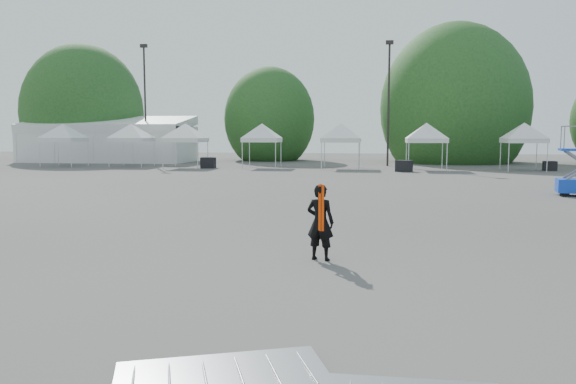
# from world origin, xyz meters

# --- Properties ---
(ground) EXTENTS (120.00, 120.00, 0.00)m
(ground) POSITION_xyz_m (0.00, 0.00, 0.00)
(ground) COLOR #474442
(ground) RESTS_ON ground
(marquee) EXTENTS (15.00, 6.25, 4.23)m
(marquee) POSITION_xyz_m (-22.00, 35.00, 1.97)
(marquee) COLOR silver
(marquee) RESTS_ON ground
(light_pole_west) EXTENTS (0.60, 0.25, 10.30)m
(light_pole_west) POSITION_xyz_m (-18.00, 34.00, 5.77)
(light_pole_west) COLOR black
(light_pole_west) RESTS_ON ground
(light_pole_east) EXTENTS (0.60, 0.25, 9.80)m
(light_pole_east) POSITION_xyz_m (3.00, 32.00, 5.52)
(light_pole_east) COLOR black
(light_pole_east) RESTS_ON ground
(tree_far_w) EXTENTS (4.80, 4.80, 7.30)m
(tree_far_w) POSITION_xyz_m (-26.00, 38.00, 4.54)
(tree_far_w) COLOR #382314
(tree_far_w) RESTS_ON ground
(tree_mid_w) EXTENTS (4.16, 4.16, 6.33)m
(tree_mid_w) POSITION_xyz_m (-8.00, 40.00, 3.93)
(tree_mid_w) COLOR #382314
(tree_mid_w) RESTS_ON ground
(tree_mid_e) EXTENTS (5.12, 5.12, 7.79)m
(tree_mid_e) POSITION_xyz_m (9.00, 39.00, 4.84)
(tree_mid_e) COLOR #382314
(tree_mid_e) RESTS_ON ground
(tent_a) EXTENTS (3.94, 3.94, 3.88)m
(tent_a) POSITION_xyz_m (-22.23, 27.81, 3.06)
(tent_a) COLOR silver
(tent_a) RESTS_ON ground
(tent_b) EXTENTS (3.98, 3.98, 3.88)m
(tent_b) POSITION_xyz_m (-16.90, 28.46, 3.06)
(tent_b) COLOR silver
(tent_b) RESTS_ON ground
(tent_c) EXTENTS (4.04, 4.04, 3.88)m
(tent_c) POSITION_xyz_m (-12.18, 27.52, 3.06)
(tent_c) COLOR silver
(tent_c) RESTS_ON ground
(tent_d) EXTENTS (3.82, 3.82, 3.88)m
(tent_d) POSITION_xyz_m (-6.47, 28.40, 3.06)
(tent_d) COLOR silver
(tent_d) RESTS_ON ground
(tent_e) EXTENTS (4.04, 4.04, 3.88)m
(tent_e) POSITION_xyz_m (-0.49, 28.01, 3.06)
(tent_e) COLOR silver
(tent_e) RESTS_ON ground
(tent_f) EXTENTS (3.92, 3.92, 3.88)m
(tent_f) POSITION_xyz_m (5.55, 27.50, 3.06)
(tent_f) COLOR silver
(tent_f) RESTS_ON ground
(tent_g) EXTENTS (3.79, 3.79, 3.88)m
(tent_g) POSITION_xyz_m (12.18, 27.71, 3.06)
(tent_g) COLOR silver
(tent_g) RESTS_ON ground
(man) EXTENTS (0.65, 0.51, 1.58)m
(man) POSITION_xyz_m (0.69, -2.04, 0.79)
(man) COLOR black
(man) RESTS_ON ground
(barrier_left) EXTENTS (2.50, 1.85, 0.07)m
(barrier_left) POSITION_xyz_m (0.16, -7.80, 0.04)
(barrier_left) COLOR #96999D
(barrier_left) RESTS_ON ground
(crate_west) EXTENTS (1.05, 0.83, 0.80)m
(crate_west) POSITION_xyz_m (-10.34, 27.19, 0.40)
(crate_west) COLOR black
(crate_west) RESTS_ON ground
(crate_mid) EXTENTS (1.22, 1.11, 0.78)m
(crate_mid) POSITION_xyz_m (3.92, 25.35, 0.39)
(crate_mid) COLOR black
(crate_mid) RESTS_ON ground
(crate_east) EXTENTS (0.92, 0.75, 0.67)m
(crate_east) POSITION_xyz_m (14.01, 27.81, 0.34)
(crate_east) COLOR black
(crate_east) RESTS_ON ground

